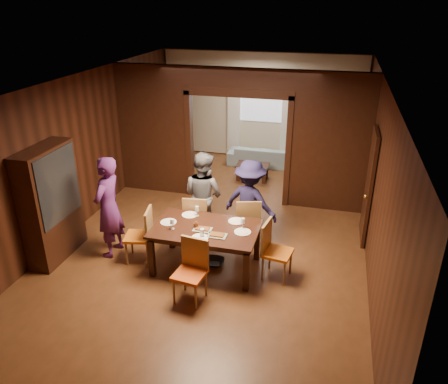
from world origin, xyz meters
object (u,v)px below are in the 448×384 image
(person_grey, at_px, (204,195))
(chair_far_r, at_px, (248,221))
(chair_left, at_px, (138,235))
(coffee_table, at_px, (252,172))
(hutch, at_px, (51,204))
(chair_near, at_px, (190,273))
(person_navy, at_px, (250,202))
(dining_table, at_px, (206,248))
(chair_far_l, at_px, (197,218))
(person_purple, at_px, (108,207))
(chair_right, at_px, (278,251))
(sofa, at_px, (261,156))

(person_grey, height_order, chair_far_r, person_grey)
(person_grey, distance_m, chair_left, 1.43)
(coffee_table, relative_size, hutch, 0.40)
(person_grey, distance_m, chair_near, 2.01)
(person_navy, distance_m, chair_far_r, 0.35)
(dining_table, height_order, chair_far_l, chair_far_l)
(coffee_table, height_order, chair_near, chair_near)
(person_purple, xyz_separation_m, chair_right, (2.93, 0.01, -0.42))
(coffee_table, bearing_deg, hutch, -121.79)
(person_purple, xyz_separation_m, coffee_table, (1.75, 3.98, -0.71))
(person_grey, relative_size, hutch, 0.84)
(person_navy, height_order, chair_far_l, person_navy)
(chair_far_r, distance_m, chair_near, 1.86)
(person_navy, relative_size, chair_right, 1.64)
(person_grey, distance_m, dining_table, 1.20)
(dining_table, relative_size, hutch, 0.86)
(person_purple, height_order, sofa, person_purple)
(chair_right, xyz_separation_m, chair_near, (-1.17, -0.92, 0.00))
(person_navy, bearing_deg, person_purple, 41.02)
(person_purple, distance_m, person_navy, 2.50)
(person_purple, xyz_separation_m, chair_far_r, (2.26, 0.88, -0.42))
(person_purple, height_order, person_grey, person_purple)
(dining_table, relative_size, coffee_table, 2.16)
(person_purple, xyz_separation_m, hutch, (-0.90, -0.30, 0.09))
(chair_far_r, bearing_deg, dining_table, 44.63)
(chair_left, relative_size, chair_right, 1.00)
(coffee_table, relative_size, chair_left, 0.82)
(chair_left, relative_size, chair_far_r, 1.00)
(person_grey, bearing_deg, coffee_table, -72.50)
(hutch, bearing_deg, chair_right, 4.50)
(person_grey, distance_m, chair_far_r, 0.95)
(person_navy, bearing_deg, chair_far_l, 33.52)
(chair_right, bearing_deg, coffee_table, 25.98)
(person_navy, bearing_deg, person_grey, 17.01)
(chair_right, xyz_separation_m, chair_far_l, (-1.59, 0.75, 0.00))
(person_grey, relative_size, coffee_table, 2.09)
(person_grey, xyz_separation_m, chair_left, (-0.84, -1.11, -0.35))
(chair_near, height_order, hutch, hutch)
(person_purple, height_order, hutch, hutch)
(person_grey, distance_m, hutch, 2.65)
(person_grey, bearing_deg, chair_left, 77.36)
(chair_far_l, height_order, chair_far_r, same)
(chair_left, bearing_deg, chair_near, 44.04)
(person_purple, distance_m, chair_near, 2.03)
(sofa, bearing_deg, person_purple, 70.68)
(chair_far_r, xyz_separation_m, chair_near, (-0.50, -1.80, 0.00))
(dining_table, distance_m, coffee_table, 4.00)
(sofa, bearing_deg, chair_left, 76.62)
(chair_far_r, xyz_separation_m, hutch, (-3.16, -1.18, 0.52))
(sofa, xyz_separation_m, coffee_table, (-0.03, -1.07, -0.06))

